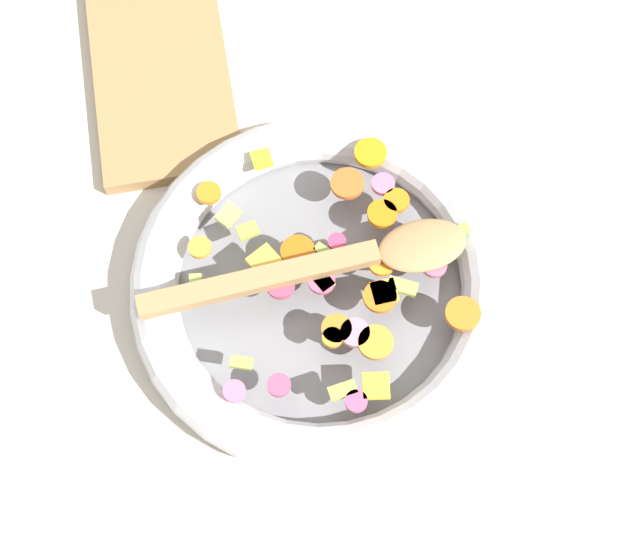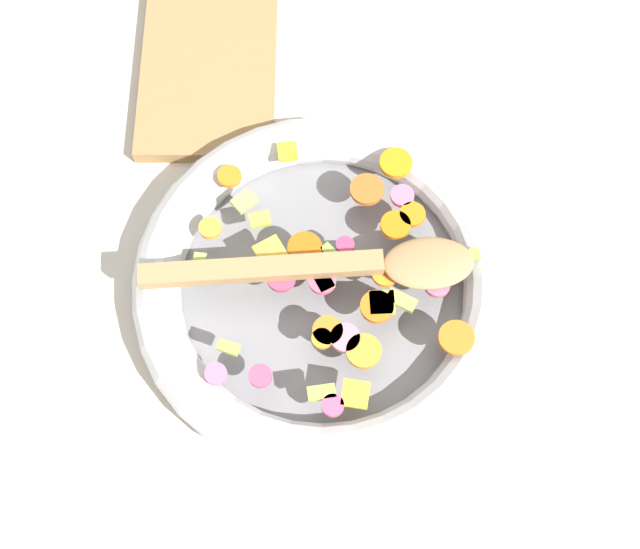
% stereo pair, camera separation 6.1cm
% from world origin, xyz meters
% --- Properties ---
extents(ground_plane, '(4.00, 4.00, 0.00)m').
position_xyz_m(ground_plane, '(0.00, 0.00, 0.00)').
color(ground_plane, beige).
extents(skillet, '(0.39, 0.39, 0.05)m').
position_xyz_m(skillet, '(0.00, 0.00, 0.02)').
color(skillet, slate).
rests_on(skillet, ground_plane).
extents(chopped_vegetables, '(0.30, 0.29, 0.01)m').
position_xyz_m(chopped_vegetables, '(0.00, 0.02, 0.05)').
color(chopped_vegetables, orange).
rests_on(chopped_vegetables, skillet).
extents(wooden_spoon, '(0.06, 0.33, 0.01)m').
position_xyz_m(wooden_spoon, '(-0.00, 0.02, 0.06)').
color(wooden_spoon, '#A87F51').
rests_on(wooden_spoon, chopped_vegetables).
extents(cutting_board, '(0.32, 0.15, 0.02)m').
position_xyz_m(cutting_board, '(-0.31, -0.13, 0.01)').
color(cutting_board, '#9E7547').
rests_on(cutting_board, ground_plane).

